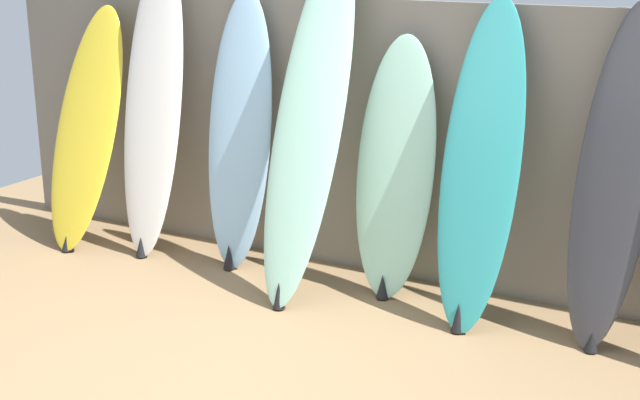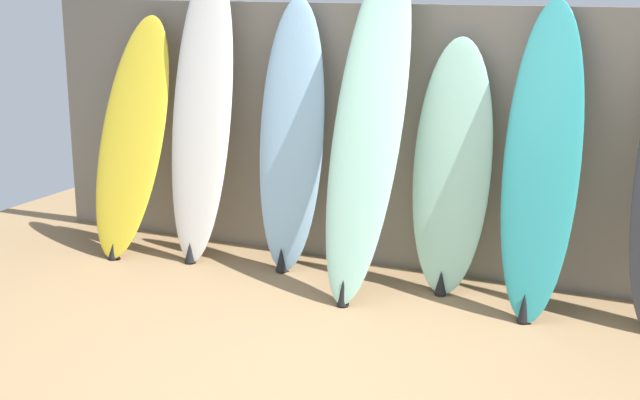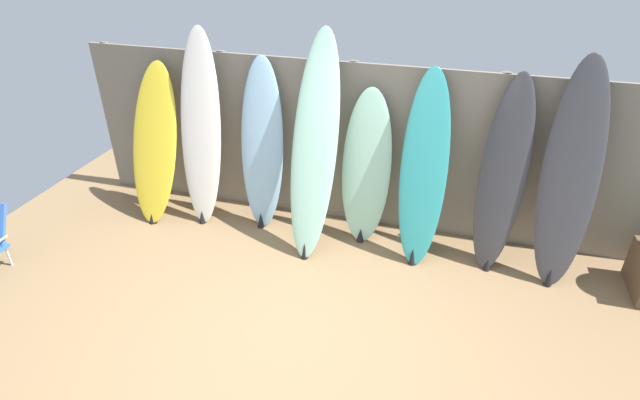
# 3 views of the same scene
# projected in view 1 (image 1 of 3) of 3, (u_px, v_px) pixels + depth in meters

# --- Properties ---
(ground) EXTENTS (7.68, 7.68, 0.00)m
(ground) POSITION_uv_depth(u_px,v_px,m) (204.00, 400.00, 4.35)
(ground) COLOR #8E704C
(fence_back) EXTENTS (6.08, 0.11, 1.80)m
(fence_back) POSITION_uv_depth(u_px,v_px,m) (380.00, 140.00, 5.78)
(fence_back) COLOR gray
(fence_back) RESTS_ON ground
(surfboard_yellow_0) EXTENTS (0.54, 0.68, 1.71)m
(surfboard_yellow_0) POSITION_uv_depth(u_px,v_px,m) (86.00, 129.00, 6.38)
(surfboard_yellow_0) COLOR yellow
(surfboard_yellow_0) RESTS_ON ground
(surfboard_white_1) EXTENTS (0.49, 0.54, 2.10)m
(surfboard_white_1) POSITION_uv_depth(u_px,v_px,m) (153.00, 107.00, 6.15)
(surfboard_white_1) COLOR white
(surfboard_white_1) RESTS_ON ground
(surfboard_skyblue_2) EXTENTS (0.50, 0.45, 1.85)m
(surfboard_skyblue_2) POSITION_uv_depth(u_px,v_px,m) (240.00, 133.00, 5.93)
(surfboard_skyblue_2) COLOR #8CB7D6
(surfboard_skyblue_2) RESTS_ON ground
(surfboard_seafoam_3) EXTENTS (0.46, 0.90, 2.16)m
(surfboard_seafoam_3) POSITION_uv_depth(u_px,v_px,m) (309.00, 125.00, 5.42)
(surfboard_seafoam_3) COLOR #9ED6BC
(surfboard_seafoam_3) RESTS_ON ground
(surfboard_seafoam_4) EXTENTS (0.52, 0.39, 1.62)m
(surfboard_seafoam_4) POSITION_uv_depth(u_px,v_px,m) (395.00, 171.00, 5.46)
(surfboard_seafoam_4) COLOR #9ED6BC
(surfboard_seafoam_4) RESTS_ON ground
(surfboard_teal_5) EXTENTS (0.49, 0.67, 1.86)m
(surfboard_teal_5) POSITION_uv_depth(u_px,v_px,m) (481.00, 168.00, 5.05)
(surfboard_teal_5) COLOR teal
(surfboard_teal_5) RESTS_ON ground
(surfboard_charcoal_6) EXTENTS (0.48, 0.60, 1.87)m
(surfboard_charcoal_6) POSITION_uv_depth(u_px,v_px,m) (615.00, 179.00, 4.78)
(surfboard_charcoal_6) COLOR #38383D
(surfboard_charcoal_6) RESTS_ON ground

